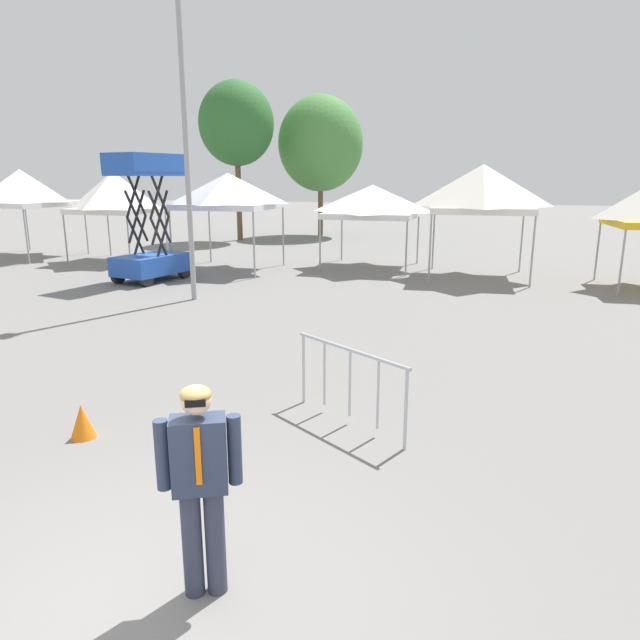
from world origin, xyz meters
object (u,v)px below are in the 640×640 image
object	(u,v)px
canopy_tent_left_of_center	(21,188)
crowd_barrier_by_lift	(350,371)
canopy_tent_far_left	(372,201)
tree_behind_tents_center	(321,144)
light_pole_near_lift	(184,114)
canopy_tent_far_right	(114,192)
person_foreground	(200,477)
canopy_tent_behind_left	(482,188)
canopy_tent_center	(228,191)
tree_behind_tents_right	(236,124)
scissor_lift	(150,243)
traffic_cone_lot_center	(82,421)

from	to	relation	value
canopy_tent_left_of_center	crowd_barrier_by_lift	xyz separation A→B (m)	(16.77, -12.58, -2.07)
canopy_tent_far_left	tree_behind_tents_center	bearing A→B (deg)	115.11
light_pole_near_lift	tree_behind_tents_center	size ratio (longest dim) A/B	1.12
canopy_tent_far_right	light_pole_near_lift	world-z (taller)	light_pole_near_lift
canopy_tent_left_of_center	light_pole_near_lift	size ratio (longest dim) A/B	0.42
canopy_tent_far_right	person_foreground	xyz separation A→B (m)	(12.00, -16.04, -1.64)
canopy_tent_left_of_center	canopy_tent_behind_left	world-z (taller)	canopy_tent_behind_left
canopy_tent_far_right	canopy_tent_behind_left	distance (m)	13.72
canopy_tent_center	tree_behind_tents_center	world-z (taller)	tree_behind_tents_center
canopy_tent_far_left	crowd_barrier_by_lift	distance (m)	14.02
crowd_barrier_by_lift	light_pole_near_lift	bearing A→B (deg)	131.51
tree_behind_tents_right	crowd_barrier_by_lift	distance (m)	24.17
canopy_tent_center	tree_behind_tents_right	world-z (taller)	tree_behind_tents_right
canopy_tent_far_right	tree_behind_tents_center	xyz separation A→B (m)	(4.83, 12.01, 2.33)
tree_behind_tents_center	tree_behind_tents_right	world-z (taller)	tree_behind_tents_right
canopy_tent_left_of_center	tree_behind_tents_right	world-z (taller)	tree_behind_tents_right
canopy_tent_left_of_center	tree_behind_tents_center	xyz separation A→B (m)	(9.24, 11.96, 2.18)
scissor_lift	person_foreground	size ratio (longest dim) A/B	2.22
canopy_tent_left_of_center	tree_behind_tents_center	bearing A→B (deg)	52.31
canopy_tent_behind_left	scissor_lift	size ratio (longest dim) A/B	0.92
canopy_tent_far_right	traffic_cone_lot_center	bearing A→B (deg)	-56.64
crowd_barrier_by_lift	canopy_tent_far_left	bearing A→B (deg)	100.14
scissor_lift	canopy_tent_far_right	bearing A→B (deg)	136.09
canopy_tent_center	traffic_cone_lot_center	size ratio (longest dim) A/B	7.51
canopy_tent_far_right	scissor_lift	distance (m)	5.32
scissor_lift	traffic_cone_lot_center	bearing A→B (deg)	-62.14
traffic_cone_lot_center	canopy_tent_far_right	bearing A→B (deg)	123.36
canopy_tent_far_left	traffic_cone_lot_center	world-z (taller)	canopy_tent_far_left
canopy_tent_far_left	canopy_tent_behind_left	size ratio (longest dim) A/B	0.87
canopy_tent_center	scissor_lift	bearing A→B (deg)	-117.72
traffic_cone_lot_center	person_foreground	bearing A→B (deg)	-36.88
canopy_tent_far_right	scissor_lift	size ratio (longest dim) A/B	0.88
canopy_tent_far_left	light_pole_near_lift	world-z (taller)	light_pole_near_lift
canopy_tent_far_left	canopy_tent_behind_left	bearing A→B (deg)	-16.26
canopy_tent_behind_left	tree_behind_tents_center	distance (m)	15.05
canopy_tent_far_right	scissor_lift	bearing A→B (deg)	-43.91
canopy_tent_center	scissor_lift	size ratio (longest dim) A/B	0.86
canopy_tent_left_of_center	person_foreground	size ratio (longest dim) A/B	2.01
person_foreground	canopy_tent_behind_left	bearing A→B (deg)	83.89
light_pole_near_lift	canopy_tent_center	bearing A→B (deg)	103.73
canopy_tent_left_of_center	person_foreground	distance (m)	23.06
canopy_tent_far_right	light_pole_near_lift	distance (m)	8.88
scissor_lift	tree_behind_tents_right	distance (m)	13.03
canopy_tent_center	canopy_tent_far_left	bearing A→B (deg)	21.91
tree_behind_tents_right	crowd_barrier_by_lift	xyz separation A→B (m)	(10.91, -20.96, -5.08)
canopy_tent_center	canopy_tent_far_left	distance (m)	5.14
canopy_tent_far_left	person_foreground	bearing A→B (deg)	-83.07
canopy_tent_behind_left	traffic_cone_lot_center	xyz separation A→B (m)	(-4.56, -13.97, -2.67)
canopy_tent_left_of_center	canopy_tent_far_left	distance (m)	14.37
light_pole_near_lift	tree_behind_tents_right	distance (m)	15.08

